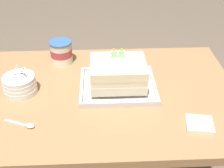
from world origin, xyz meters
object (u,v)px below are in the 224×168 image
at_px(foil_tray, 118,87).
at_px(bowl_stack, 20,85).
at_px(birthday_cake, 118,73).
at_px(ice_cream_tub, 61,52).
at_px(serving_spoon_near_tray, 26,125).
at_px(napkin_pile, 200,124).

relative_size(foil_tray, bowl_stack, 2.31).
xyz_separation_m(birthday_cake, ice_cream_tub, (-0.25, 0.23, -0.02)).
distance_m(birthday_cake, serving_spoon_near_tray, 0.41).
xyz_separation_m(birthday_cake, bowl_stack, (-0.40, -0.01, -0.04)).
distance_m(foil_tray, birthday_cake, 0.07).
bearing_deg(foil_tray, ice_cream_tub, 138.28).
bearing_deg(napkin_pile, ice_cream_tub, 138.42).
bearing_deg(serving_spoon_near_tray, foil_tray, 32.92).
relative_size(foil_tray, ice_cream_tub, 2.88).
height_order(birthday_cake, ice_cream_tub, birthday_cake).
height_order(foil_tray, birthday_cake, birthday_cake).
bearing_deg(bowl_stack, foil_tray, 1.44).
relative_size(bowl_stack, serving_spoon_near_tray, 1.12).
bearing_deg(birthday_cake, foil_tray, -90.00).
relative_size(foil_tray, napkin_pile, 2.91).
bearing_deg(ice_cream_tub, bowl_stack, -122.02).
bearing_deg(birthday_cake, serving_spoon_near_tray, -147.06).
bearing_deg(foil_tray, birthday_cake, 90.00).
relative_size(foil_tray, serving_spoon_near_tray, 2.59).
xyz_separation_m(bowl_stack, serving_spoon_near_tray, (0.06, -0.21, -0.03)).
distance_m(foil_tray, serving_spoon_near_tray, 0.41).
distance_m(bowl_stack, napkin_pile, 0.72).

